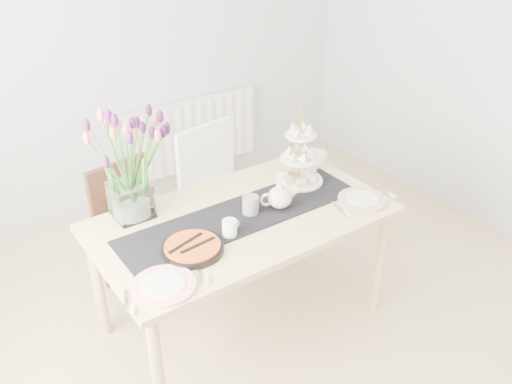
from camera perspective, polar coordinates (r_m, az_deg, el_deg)
room_shell at (r=2.42m, az=7.41°, el=4.63°), size 4.50×4.50×4.50m
radiator at (r=4.68m, az=-6.55°, el=6.08°), size 1.20×0.08×0.60m
dining_table at (r=2.98m, az=-1.41°, el=-3.74°), size 1.60×0.90×0.75m
chair_brown at (r=3.48m, az=-12.86°, el=-2.78°), size 0.49×0.49×0.84m
chair_white at (r=3.66m, az=-4.00°, el=0.86°), size 0.53×0.53×0.94m
table_runner at (r=2.94m, az=-1.43°, el=-2.43°), size 1.40×0.35×0.01m
tulip_vase at (r=2.83m, az=-13.69°, el=4.34°), size 0.71×0.71×0.61m
cake_stand at (r=3.21m, az=4.58°, el=2.93°), size 0.29×0.29×0.42m
teapot at (r=2.97m, az=2.54°, el=-0.57°), size 0.26×0.23×0.14m
cream_jug at (r=3.47m, az=6.60°, el=3.56°), size 0.10×0.10×0.09m
tart_tin at (r=2.68m, az=-6.70°, el=-5.88°), size 0.31×0.31×0.04m
mug_grey at (r=2.93m, az=-0.58°, el=-1.42°), size 0.13×0.13×0.11m
mug_white at (r=2.75m, az=-2.79°, el=-3.84°), size 0.09×0.09×0.09m
plate_left at (r=2.48m, az=-9.68°, el=-9.69°), size 0.38×0.38×0.02m
plate_right at (r=3.13m, az=11.11°, el=-0.79°), size 0.33×0.33×0.01m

